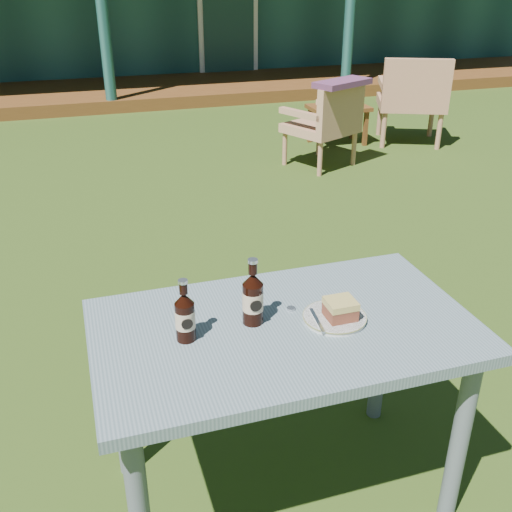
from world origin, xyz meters
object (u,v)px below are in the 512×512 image
object	(u,v)px
plate	(335,317)
cola_bottle_far	(185,316)
cola_bottle_near	(253,298)
cake_slice	(340,309)
cafe_table	(284,351)
armchair_right	(413,96)
side_table	(338,111)
armchair_left	(327,121)

from	to	relation	value
plate	cola_bottle_far	distance (m)	0.48
cola_bottle_near	cake_slice	bearing A→B (deg)	-16.10
cafe_table	armchair_right	size ratio (longest dim) A/B	1.34
cola_bottle_far	side_table	bearing A→B (deg)	59.75
plate	armchair_right	size ratio (longest dim) A/B	0.23
cola_bottle_far	armchair_right	size ratio (longest dim) A/B	0.23
cafe_table	armchair_right	distance (m)	4.88
cafe_table	cake_slice	world-z (taller)	cake_slice
cake_slice	cafe_table	bearing A→B (deg)	169.77
cola_bottle_near	cola_bottle_far	xyz separation A→B (m)	(-0.22, -0.03, -0.01)
plate	cola_bottle_near	size ratio (longest dim) A/B	0.92
armchair_right	plate	bearing A→B (deg)	-123.95
cola_bottle_far	side_table	size ratio (longest dim) A/B	0.34
cola_bottle_far	armchair_right	distance (m)	5.06
cola_bottle_near	cola_bottle_far	distance (m)	0.22
cola_bottle_far	side_table	distance (m)	4.86
cola_bottle_near	armchair_right	world-z (taller)	cola_bottle_near
cake_slice	cola_bottle_far	size ratio (longest dim) A/B	0.45
armchair_left	side_table	xyz separation A→B (m)	(0.43, 0.68, -0.09)
cake_slice	cola_bottle_near	bearing A→B (deg)	163.90
cola_bottle_far	armchair_left	size ratio (longest dim) A/B	0.27
cake_slice	side_table	world-z (taller)	cake_slice
armchair_right	side_table	distance (m)	0.77
cafe_table	armchair_left	size ratio (longest dim) A/B	1.57
cake_slice	cola_bottle_near	world-z (taller)	cola_bottle_near
cake_slice	cola_bottle_near	distance (m)	0.28
cafe_table	armchair_right	world-z (taller)	armchair_right
plate	cola_bottle_far	bearing A→B (deg)	175.86
cafe_table	cola_bottle_near	bearing A→B (deg)	153.62
armchair_left	side_table	distance (m)	0.82
cafe_table	plate	world-z (taller)	plate
armchair_left	side_table	bearing A→B (deg)	57.71
cola_bottle_far	armchair_left	distance (m)	4.04
side_table	cafe_table	bearing A→B (deg)	-116.88
side_table	armchair_left	bearing A→B (deg)	-122.29
cafe_table	armchair_left	world-z (taller)	armchair_left
plate	armchair_right	distance (m)	4.80
plate	armchair_left	world-z (taller)	armchair_left
armchair_right	cake_slice	bearing A→B (deg)	-123.74
cafe_table	cake_slice	bearing A→B (deg)	-10.23
armchair_left	armchair_right	distance (m)	1.24
cake_slice	side_table	size ratio (longest dim) A/B	0.15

